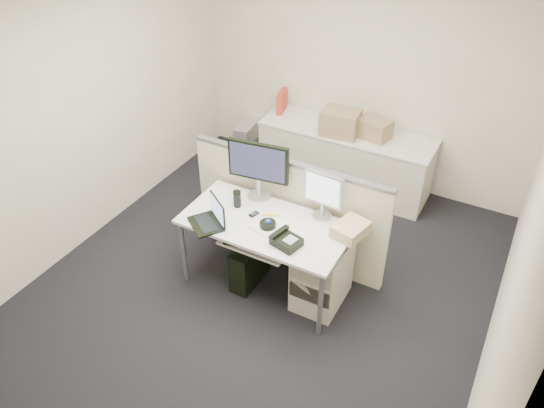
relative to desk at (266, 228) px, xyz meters
The scene contains 28 objects.
floor 0.67m from the desk, ahead, with size 4.00×4.50×0.01m, color black.
wall_back 2.35m from the desk, 90.00° to the left, with size 4.00×0.02×2.70m, color beige.
wall_front 2.35m from the desk, 90.00° to the right, with size 4.00×0.02×2.70m, color beige.
wall_left 2.11m from the desk, behind, with size 0.02×4.50×2.70m, color beige.
wall_right 2.11m from the desk, ahead, with size 0.02×4.50×2.70m, color beige.
desk is the anchor object (origin of this frame).
keyboard_tray 0.19m from the desk, 90.00° to the right, with size 0.62×0.32×0.02m, color white.
drawer_pedestal 0.65m from the desk, ahead, with size 0.40×0.55×0.65m, color beige.
cubicle_partition 0.46m from the desk, 90.00° to the left, with size 2.00×0.06×1.10m, color beige.
back_counter 1.95m from the desk, 90.00° to the left, with size 2.00×0.60×0.72m, color beige.
monitor_main 0.54m from the desk, 128.00° to the left, with size 0.58×0.22×0.58m, color black.
monitor_small 0.59m from the desk, 38.66° to the left, with size 0.37×0.18×0.45m, color #B7B7BC.
laptop 0.56m from the desk, 147.96° to the right, with size 0.32×0.24×0.24m, color black.
trackball 0.12m from the desk, 45.00° to the right, with size 0.14×0.14×0.06m, color black.
desk_phone 0.36m from the desk, 30.96° to the right, with size 0.23×0.19×0.07m, color black.
paper_stack 0.09m from the desk, 17.49° to the right, with size 0.23×0.30×0.01m, color silver.
sticky_pad 0.19m from the desk, ahead, with size 0.08×0.08×0.01m, color yellow.
travel_mug 0.39m from the desk, 165.05° to the left, with size 0.07×0.07×0.15m, color black.
banana 0.13m from the desk, 90.00° to the left, with size 0.16×0.04×0.04m, color gold.
cellphone 0.17m from the desk, 161.57° to the left, with size 0.05×0.09×0.01m, color black.
manila_folders 0.76m from the desk, 15.52° to the left, with size 0.24×0.30×0.11m, color tan.
keyboard 0.23m from the desk, 102.80° to the right, with size 0.42×0.15×0.02m, color black.
pc_tower_desk 0.47m from the desk, 161.57° to the right, with size 0.19×0.47×0.43m, color black.
pc_tower_spare_dark 1.99m from the desk, 122.79° to the left, with size 0.17×0.43×0.40m, color black.
pc_tower_spare_silver 2.50m from the desk, 124.49° to the left, with size 0.19×0.48×0.44m, color #B7B7BC.
cardboard_box_left 1.82m from the desk, 91.58° to the left, with size 0.41×0.31×0.31m, color #8C6F4B.
cardboard_box_right 1.95m from the desk, 80.51° to the left, with size 0.33×0.26×0.24m, color #8C6F4B.
red_binder 2.23m from the desk, 113.91° to the left, with size 0.07×0.29×0.27m, color #B3301E.
Camera 1 is at (1.81, -3.22, 3.62)m, focal length 35.00 mm.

